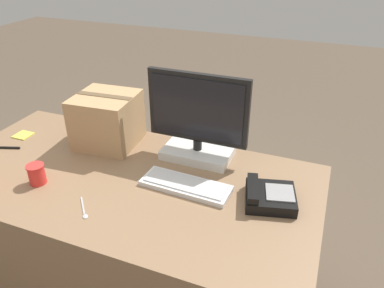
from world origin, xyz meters
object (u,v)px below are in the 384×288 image
at_px(keyboard, 186,185).
at_px(desk_phone, 269,196).
at_px(spoon, 84,211).
at_px(sticky_note_pad, 23,135).
at_px(monitor, 198,125).
at_px(pen_marker, 9,148).
at_px(cardboard_box, 107,120).
at_px(paper_cup_right, 37,174).

relative_size(keyboard, desk_phone, 1.66).
relative_size(spoon, sticky_note_pad, 1.33).
distance_m(monitor, spoon, 0.66).
height_order(keyboard, pen_marker, keyboard).
bearing_deg(pen_marker, cardboard_box, -170.26).
distance_m(pen_marker, sticky_note_pad, 0.15).
bearing_deg(desk_phone, monitor, 136.40).
xyz_separation_m(monitor, sticky_note_pad, (-0.99, -0.15, -0.18)).
relative_size(monitor, desk_phone, 2.01).
relative_size(desk_phone, paper_cup_right, 2.63).
xyz_separation_m(monitor, pen_marker, (-0.96, -0.29, -0.17)).
xyz_separation_m(desk_phone, cardboard_box, (-0.91, 0.20, 0.11)).
distance_m(monitor, desk_phone, 0.49).
bearing_deg(spoon, cardboard_box, 159.89).
xyz_separation_m(monitor, paper_cup_right, (-0.60, -0.48, -0.13)).
bearing_deg(monitor, pen_marker, -163.27).
xyz_separation_m(monitor, keyboard, (0.05, -0.27, -0.17)).
xyz_separation_m(monitor, spoon, (-0.28, -0.57, -0.18)).
bearing_deg(pen_marker, paper_cup_right, 133.60).
bearing_deg(spoon, keyboard, 90.87).
height_order(monitor, keyboard, monitor).
height_order(keyboard, spoon, keyboard).
height_order(paper_cup_right, sticky_note_pad, paper_cup_right).
bearing_deg(spoon, sticky_note_pad, -162.50).
xyz_separation_m(keyboard, spoon, (-0.33, -0.30, -0.01)).
relative_size(paper_cup_right, sticky_note_pad, 1.06).
bearing_deg(sticky_note_pad, desk_phone, -3.43).
distance_m(keyboard, spoon, 0.45).
bearing_deg(spoon, monitor, 111.75).
distance_m(spoon, cardboard_box, 0.59).
height_order(keyboard, cardboard_box, cardboard_box).
bearing_deg(pen_marker, keyboard, 162.38).
bearing_deg(cardboard_box, sticky_note_pad, -167.33).
relative_size(monitor, keyboard, 1.21).
height_order(spoon, cardboard_box, cardboard_box).
bearing_deg(pen_marker, monitor, 177.82).
xyz_separation_m(desk_phone, paper_cup_right, (-1.01, -0.25, 0.02)).
distance_m(paper_cup_right, cardboard_box, 0.46).
bearing_deg(keyboard, sticky_note_pad, 176.03).
relative_size(monitor, sticky_note_pad, 5.60).
xyz_separation_m(pen_marker, sticky_note_pad, (-0.03, 0.14, -0.00)).
bearing_deg(cardboard_box, spoon, -68.36).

